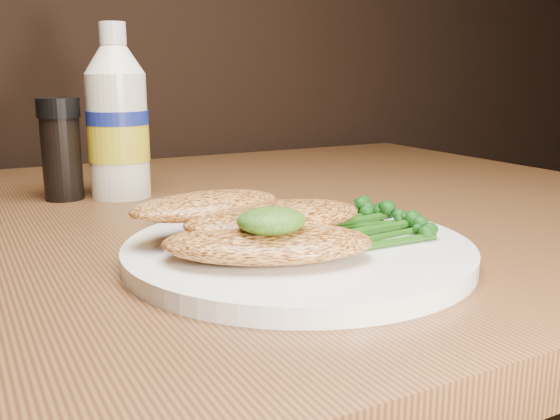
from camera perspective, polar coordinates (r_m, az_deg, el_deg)
plate at (r=0.49m, az=1.68°, el=-3.77°), size 0.27×0.27×0.01m
chicken_front at (r=0.44m, az=-1.11°, el=-3.01°), size 0.17×0.13×0.02m
chicken_mid at (r=0.48m, az=-0.48°, el=-0.70°), size 0.15×0.08×0.02m
chicken_back at (r=0.50m, az=-6.76°, el=0.44°), size 0.13×0.08×0.02m
pesto_front at (r=0.43m, az=-0.81°, el=-0.98°), size 0.06×0.05×0.02m
broccolini_bundle at (r=0.51m, az=6.55°, el=-1.18°), size 0.14×0.11×0.02m
mayo_bottle at (r=0.74m, az=-14.68°, el=8.68°), size 0.09×0.09×0.20m
pepper_grinder at (r=0.75m, az=-19.38°, el=5.25°), size 0.06×0.06×0.11m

